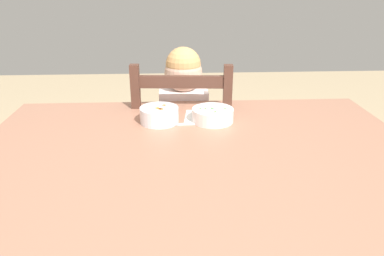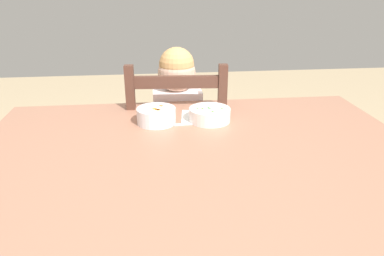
# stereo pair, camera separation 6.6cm
# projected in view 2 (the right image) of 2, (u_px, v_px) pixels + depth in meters

# --- Properties ---
(dining_table) EXTENTS (1.44, 1.03, 0.73)m
(dining_table) POSITION_uv_depth(u_px,v_px,m) (199.00, 177.00, 1.19)
(dining_table) COLOR #A26E55
(dining_table) RESTS_ON ground
(dining_chair) EXTENTS (0.45, 0.45, 0.92)m
(dining_chair) POSITION_uv_depth(u_px,v_px,m) (178.00, 154.00, 1.78)
(dining_chair) COLOR #513025
(dining_chair) RESTS_ON ground
(child_figure) EXTENTS (0.32, 0.31, 0.96)m
(child_figure) POSITION_uv_depth(u_px,v_px,m) (178.00, 119.00, 1.71)
(child_figure) COLOR white
(child_figure) RESTS_ON ground
(bowl_of_peas) EXTENTS (0.16, 0.16, 0.05)m
(bowl_of_peas) POSITION_uv_depth(u_px,v_px,m) (210.00, 114.00, 1.40)
(bowl_of_peas) COLOR white
(bowl_of_peas) RESTS_ON dining_table
(bowl_of_carrots) EXTENTS (0.14, 0.14, 0.06)m
(bowl_of_carrots) POSITION_uv_depth(u_px,v_px,m) (156.00, 115.00, 1.38)
(bowl_of_carrots) COLOR white
(bowl_of_carrots) RESTS_ON dining_table
(spoon) EXTENTS (0.14, 0.03, 0.01)m
(spoon) POSITION_uv_depth(u_px,v_px,m) (174.00, 125.00, 1.37)
(spoon) COLOR silver
(spoon) RESTS_ON dining_table
(paper_napkin) EXTENTS (0.18, 0.17, 0.00)m
(paper_napkin) POSITION_uv_depth(u_px,v_px,m) (203.00, 117.00, 1.45)
(paper_napkin) COLOR white
(paper_napkin) RESTS_ON dining_table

